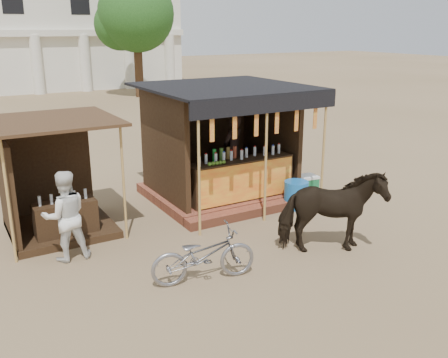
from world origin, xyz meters
TOP-DOWN VIEW (x-y plane):
  - ground at (0.00, 0.00)m, footprint 120.00×120.00m
  - main_stall at (1.03, 3.36)m, footprint 3.60×3.61m
  - secondary_stall at (-3.17, 3.24)m, footprint 2.40×2.40m
  - cow at (1.15, -0.38)m, footprint 2.09×1.57m
  - motorbike at (-1.43, -0.17)m, footprint 1.87×0.96m
  - bystander at (-3.18, 1.81)m, footprint 0.85×0.68m
  - blue_barrel at (2.10, 1.85)m, footprint 0.69×0.69m
  - red_crate at (2.23, 2.00)m, footprint 0.46×0.49m
  - cooler at (2.96, 2.60)m, footprint 0.69×0.52m
  - tree at (5.81, 22.14)m, footprint 4.50×4.40m

SIDE VIEW (x-z plane):
  - ground at x=0.00m, z-range 0.00..0.00m
  - red_crate at x=2.23m, z-range 0.00..0.33m
  - cooler at x=2.96m, z-range 0.00..0.46m
  - blue_barrel at x=2.10m, z-range 0.00..0.65m
  - motorbike at x=-1.43m, z-range 0.00..0.94m
  - cow at x=1.15m, z-range 0.00..1.61m
  - bystander at x=-3.18m, z-range 0.00..1.68m
  - secondary_stall at x=-3.17m, z-range -0.34..2.04m
  - main_stall at x=1.03m, z-range -0.36..2.42m
  - tree at x=5.81m, z-range 1.13..8.13m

